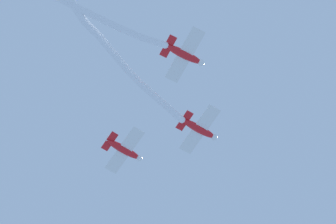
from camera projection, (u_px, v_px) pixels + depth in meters
airplane_lead at (199, 129)px, 77.04m from camera, size 7.88×5.94×1.95m
smoke_trail_lead at (120, 58)px, 72.93m from camera, size 5.63×24.04×1.84m
airplane_left_wing at (124, 150)px, 78.43m from camera, size 7.85×5.90×1.95m
airplane_right_wing at (185, 55)px, 72.78m from camera, size 7.90×6.00×1.95m
smoke_trail_right_wing at (64, 3)px, 69.69m from camera, size 8.46×26.52×1.60m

